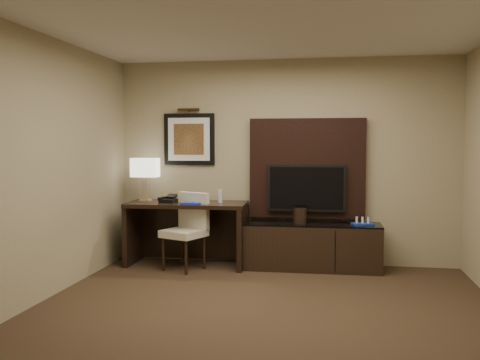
% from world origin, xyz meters
% --- Properties ---
extents(floor, '(4.50, 5.00, 0.01)m').
position_xyz_m(floor, '(0.00, 0.00, -0.01)').
color(floor, '#322316').
rests_on(floor, ground).
extents(ceiling, '(4.50, 5.00, 0.01)m').
position_xyz_m(ceiling, '(0.00, 0.00, 2.70)').
color(ceiling, silver).
rests_on(ceiling, wall_back).
extents(wall_back, '(4.50, 0.01, 2.70)m').
position_xyz_m(wall_back, '(0.00, 2.50, 1.35)').
color(wall_back, '#9C8F69').
rests_on(wall_back, floor).
extents(wall_front, '(4.50, 0.01, 2.70)m').
position_xyz_m(wall_front, '(0.00, -2.50, 1.35)').
color(wall_front, '#9C8F69').
rests_on(wall_front, floor).
extents(wall_left, '(0.01, 5.00, 2.70)m').
position_xyz_m(wall_left, '(-2.25, 0.00, 1.35)').
color(wall_left, '#9C8F69').
rests_on(wall_left, floor).
extents(desk, '(1.57, 0.73, 0.83)m').
position_xyz_m(desk, '(-1.23, 2.10, 0.41)').
color(desk, black).
rests_on(desk, floor).
extents(credenza, '(1.72, 0.51, 0.59)m').
position_xyz_m(credenza, '(0.39, 2.15, 0.29)').
color(credenza, black).
rests_on(credenza, floor).
extents(tv_wall_panel, '(1.50, 0.12, 1.30)m').
position_xyz_m(tv_wall_panel, '(0.30, 2.44, 1.27)').
color(tv_wall_panel, black).
rests_on(tv_wall_panel, wall_back).
extents(tv, '(1.00, 0.08, 0.60)m').
position_xyz_m(tv, '(0.30, 2.34, 1.02)').
color(tv, black).
rests_on(tv, tv_wall_panel).
extents(artwork, '(0.70, 0.04, 0.70)m').
position_xyz_m(artwork, '(-1.30, 2.48, 1.65)').
color(artwork, black).
rests_on(artwork, wall_back).
extents(picture_light, '(0.04, 0.04, 0.30)m').
position_xyz_m(picture_light, '(-1.30, 2.44, 2.05)').
color(picture_light, '#432F15').
rests_on(picture_light, wall_back).
extents(desk_chair, '(0.63, 0.67, 0.95)m').
position_xyz_m(desk_chair, '(-1.20, 1.84, 0.48)').
color(desk_chair, beige).
rests_on(desk_chair, floor).
extents(table_lamp, '(0.38, 0.24, 0.58)m').
position_xyz_m(table_lamp, '(-1.83, 2.19, 1.12)').
color(table_lamp, '#95815D').
rests_on(table_lamp, desk).
extents(desk_phone, '(0.24, 0.22, 0.10)m').
position_xyz_m(desk_phone, '(-1.46, 2.04, 0.88)').
color(desk_phone, black).
rests_on(desk_phone, desk).
extents(blue_folder, '(0.26, 0.34, 0.02)m').
position_xyz_m(blue_folder, '(-1.13, 2.02, 0.84)').
color(blue_folder, '#172996').
rests_on(blue_folder, desk).
extents(book, '(0.15, 0.02, 0.20)m').
position_xyz_m(book, '(-1.11, 2.05, 0.93)').
color(book, gray).
rests_on(book, desk).
extents(water_bottle, '(0.07, 0.07, 0.17)m').
position_xyz_m(water_bottle, '(-0.80, 2.17, 0.91)').
color(water_bottle, silver).
rests_on(water_bottle, desk).
extents(ice_bucket, '(0.21, 0.21, 0.19)m').
position_xyz_m(ice_bucket, '(0.23, 2.11, 0.68)').
color(ice_bucket, black).
rests_on(ice_bucket, credenza).
extents(minibar_tray, '(0.29, 0.23, 0.09)m').
position_xyz_m(minibar_tray, '(1.00, 2.15, 0.63)').
color(minibar_tray, '#1939A7').
rests_on(minibar_tray, credenza).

